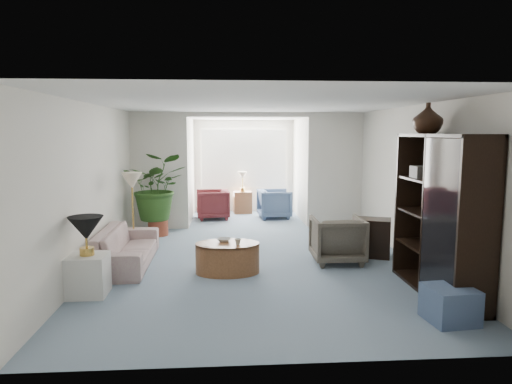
{
  "coord_description": "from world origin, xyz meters",
  "views": [
    {
      "loc": [
        -0.52,
        -6.89,
        2.07
      ],
      "look_at": [
        0.0,
        0.6,
        1.1
      ],
      "focal_mm": 32.35,
      "sensor_mm": 36.0,
      "label": 1
    }
  ],
  "objects": [
    {
      "name": "floor",
      "position": [
        0.0,
        0.0,
        0.0
      ],
      "size": [
        6.0,
        6.0,
        0.0
      ],
      "primitive_type": "plane",
      "color": "#8297AC",
      "rests_on": "ground"
    },
    {
      "name": "sunroom_floor",
      "position": [
        0.0,
        4.1,
        0.0
      ],
      "size": [
        2.6,
        2.6,
        0.0
      ],
      "primitive_type": "plane",
      "color": "#8297AC",
      "rests_on": "ground"
    },
    {
      "name": "back_pier_left",
      "position": [
        -1.9,
        3.0,
        1.25
      ],
      "size": [
        1.2,
        0.12,
        2.5
      ],
      "primitive_type": "cube",
      "color": "white",
      "rests_on": "ground"
    },
    {
      "name": "back_pier_right",
      "position": [
        1.9,
        3.0,
        1.25
      ],
      "size": [
        1.2,
        0.12,
        2.5
      ],
      "primitive_type": "cube",
      "color": "white",
      "rests_on": "ground"
    },
    {
      "name": "back_header",
      "position": [
        0.0,
        3.0,
        2.45
      ],
      "size": [
        2.6,
        0.12,
        0.1
      ],
      "primitive_type": "cube",
      "color": "white",
      "rests_on": "back_pier_left"
    },
    {
      "name": "window_pane",
      "position": [
        0.0,
        5.18,
        1.4
      ],
      "size": [
        2.2,
        0.02,
        1.5
      ],
      "primitive_type": "cube",
      "color": "white"
    },
    {
      "name": "window_blinds",
      "position": [
        0.0,
        5.15,
        1.4
      ],
      "size": [
        2.2,
        0.02,
        1.5
      ],
      "primitive_type": "cube",
      "color": "white"
    },
    {
      "name": "framed_picture",
      "position": [
        2.46,
        -0.1,
        1.7
      ],
      "size": [
        0.04,
        0.5,
        0.4
      ],
      "primitive_type": "cube",
      "color": "#B3AA8F"
    },
    {
      "name": "sofa",
      "position": [
        -2.07,
        0.3,
        0.29
      ],
      "size": [
        0.79,
        1.97,
        0.57
      ],
      "primitive_type": "imported",
      "rotation": [
        0.0,
        0.0,
        1.58
      ],
      "color": "#BDB0A0",
      "rests_on": "ground"
    },
    {
      "name": "end_table",
      "position": [
        -2.27,
        -1.05,
        0.26
      ],
      "size": [
        0.48,
        0.48,
        0.52
      ],
      "primitive_type": "cube",
      "rotation": [
        0.0,
        0.0,
        0.01
      ],
      "color": "white",
      "rests_on": "ground"
    },
    {
      "name": "table_lamp",
      "position": [
        -2.27,
        -1.05,
        0.87
      ],
      "size": [
        0.44,
        0.44,
        0.3
      ],
      "primitive_type": "cone",
      "color": "black",
      "rests_on": "end_table"
    },
    {
      "name": "floor_lamp",
      "position": [
        -2.11,
        1.12,
        1.25
      ],
      "size": [
        0.36,
        0.36,
        0.28
      ],
      "primitive_type": "cone",
      "color": "#F5E5C3",
      "rests_on": "ground"
    },
    {
      "name": "coffee_table",
      "position": [
        -0.48,
        -0.23,
        0.23
      ],
      "size": [
        1.16,
        1.16,
        0.45
      ],
      "primitive_type": "cylinder",
      "rotation": [
        0.0,
        0.0,
        -0.26
      ],
      "color": "brown",
      "rests_on": "ground"
    },
    {
      "name": "coffee_bowl",
      "position": [
        -0.53,
        -0.13,
        0.48
      ],
      "size": [
        0.25,
        0.25,
        0.05
      ],
      "primitive_type": "imported",
      "rotation": [
        0.0,
        0.0,
        -0.26
      ],
      "color": "beige",
      "rests_on": "coffee_table"
    },
    {
      "name": "coffee_cup",
      "position": [
        -0.33,
        -0.33,
        0.49
      ],
      "size": [
        0.11,
        0.11,
        0.08
      ],
      "primitive_type": "imported",
      "rotation": [
        0.0,
        0.0,
        -0.26
      ],
      "color": "beige",
      "rests_on": "coffee_table"
    },
    {
      "name": "wingback_chair",
      "position": [
        1.28,
        0.23,
        0.37
      ],
      "size": [
        0.8,
        0.82,
        0.74
      ],
      "primitive_type": "imported",
      "rotation": [
        0.0,
        0.0,
        3.13
      ],
      "color": "#696053",
      "rests_on": "ground"
    },
    {
      "name": "side_table_dark",
      "position": [
        1.98,
        0.53,
        0.32
      ],
      "size": [
        0.65,
        0.59,
        0.64
      ],
      "primitive_type": "cube",
      "rotation": [
        0.0,
        0.0,
        -0.36
      ],
      "color": "black",
      "rests_on": "ground"
    },
    {
      "name": "entertainment_cabinet",
      "position": [
        2.23,
        -1.27,
        1.03
      ],
      "size": [
        0.49,
        1.85,
        2.05
      ],
      "primitive_type": "cube",
      "color": "black",
      "rests_on": "ground"
    },
    {
      "name": "cabinet_urn",
      "position": [
        2.23,
        -0.77,
        2.26
      ],
      "size": [
        0.4,
        0.4,
        0.41
      ],
      "primitive_type": "imported",
      "color": "black",
      "rests_on": "entertainment_cabinet"
    },
    {
      "name": "ottoman",
      "position": [
        1.95,
        -2.18,
        0.19
      ],
      "size": [
        0.54,
        0.54,
        0.39
      ],
      "primitive_type": "cube",
      "rotation": [
        0.0,
        0.0,
        0.11
      ],
      "color": "slate",
      "rests_on": "ground"
    },
    {
      "name": "plant_pot",
      "position": [
        -1.86,
        2.39,
        0.16
      ],
      "size": [
        0.4,
        0.4,
        0.32
      ],
      "primitive_type": "cylinder",
      "color": "#97422C",
      "rests_on": "ground"
    },
    {
      "name": "house_plant",
      "position": [
        -1.86,
        2.39,
        1.0
      ],
      "size": [
        1.22,
        1.05,
        1.35
      ],
      "primitive_type": "imported",
      "color": "#284F1B",
      "rests_on": "plant_pot"
    },
    {
      "name": "sunroom_chair_blue",
      "position": [
        0.7,
        4.12,
        0.35
      ],
      "size": [
        0.83,
        0.81,
        0.7
      ],
      "primitive_type": "imported",
      "rotation": [
        0.0,
        0.0,
        1.65
      ],
      "color": "slate",
      "rests_on": "ground"
    },
    {
      "name": "sunroom_chair_maroon",
      "position": [
        -0.8,
        4.12,
        0.35
      ],
      "size": [
        0.83,
        0.81,
        0.7
      ],
      "primitive_type": "imported",
      "rotation": [
        0.0,
        0.0,
        -1.49
      ],
      "color": "#591E22",
      "rests_on": "ground"
    },
    {
      "name": "sunroom_table",
      "position": [
        -0.05,
        4.87,
        0.28
      ],
      "size": [
        0.49,
        0.39,
        0.56
      ],
      "primitive_type": "cube",
      "rotation": [
        0.0,
        0.0,
        0.08
      ],
      "color": "brown",
      "rests_on": "ground"
    },
    {
      "name": "shelf_clutter",
      "position": [
        2.18,
        -1.48,
        1.2
      ],
      "size": [
        0.3,
        1.22,
        1.06
      ],
      "color": "#575452",
      "rests_on": "entertainment_cabinet"
    }
  ]
}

